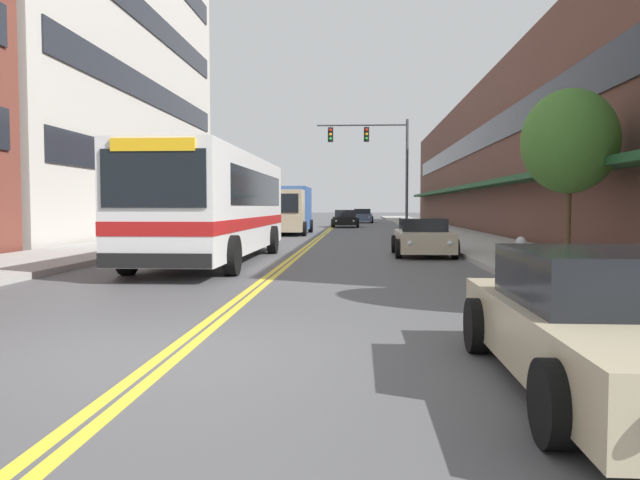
{
  "coord_description": "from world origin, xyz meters",
  "views": [
    {
      "loc": [
        2.15,
        -7.02,
        1.71
      ],
      "look_at": [
        0.09,
        25.63,
        -0.08
      ],
      "focal_mm": 35.0,
      "sensor_mm": 36.0,
      "label": 1
    }
  ],
  "objects_px": {
    "car_black_moving_second": "(346,219)",
    "box_truck": "(288,209)",
    "car_champagne_parked_right_mid": "(423,238)",
    "car_slate_blue_moving_lead": "(362,216)",
    "traffic_signal_mast": "(378,153)",
    "street_tree_right_mid": "(570,141)",
    "car_red_parked_left_mid": "(238,227)",
    "car_silver_parked_left_far": "(257,224)",
    "city_bus": "(217,202)",
    "car_beige_parked_right_foreground": "(605,326)",
    "fire_hydrant": "(520,254)"
  },
  "relations": [
    {
      "from": "city_bus",
      "to": "box_truck",
      "type": "distance_m",
      "value": 18.61
    },
    {
      "from": "car_slate_blue_moving_lead",
      "to": "box_truck",
      "type": "height_order",
      "value": "box_truck"
    },
    {
      "from": "car_champagne_parked_right_mid",
      "to": "fire_hydrant",
      "type": "height_order",
      "value": "car_champagne_parked_right_mid"
    },
    {
      "from": "city_bus",
      "to": "traffic_signal_mast",
      "type": "distance_m",
      "value": 22.3
    },
    {
      "from": "car_black_moving_second",
      "to": "street_tree_right_mid",
      "type": "bearing_deg",
      "value": -77.88
    },
    {
      "from": "city_bus",
      "to": "car_champagne_parked_right_mid",
      "type": "relative_size",
      "value": 2.81
    },
    {
      "from": "city_bus",
      "to": "car_silver_parked_left_far",
      "type": "distance_m",
      "value": 20.11
    },
    {
      "from": "fire_hydrant",
      "to": "street_tree_right_mid",
      "type": "bearing_deg",
      "value": 55.84
    },
    {
      "from": "car_beige_parked_right_foreground",
      "to": "car_champagne_parked_right_mid",
      "type": "xyz_separation_m",
      "value": [
        -0.08,
        15.81,
        0.0
      ]
    },
    {
      "from": "box_truck",
      "to": "traffic_signal_mast",
      "type": "xyz_separation_m",
      "value": [
        5.51,
        2.72,
        3.62
      ]
    },
    {
      "from": "city_bus",
      "to": "box_truck",
      "type": "bearing_deg",
      "value": 89.74
    },
    {
      "from": "box_truck",
      "to": "car_beige_parked_right_foreground",
      "type": "bearing_deg",
      "value": -78.23
    },
    {
      "from": "car_red_parked_left_mid",
      "to": "car_slate_blue_moving_lead",
      "type": "xyz_separation_m",
      "value": [
        6.79,
        30.81,
        0.07
      ]
    },
    {
      "from": "car_champagne_parked_right_mid",
      "to": "car_black_moving_second",
      "type": "xyz_separation_m",
      "value": [
        -3.32,
        28.81,
        0.04
      ]
    },
    {
      "from": "car_beige_parked_right_foreground",
      "to": "car_black_moving_second",
      "type": "relative_size",
      "value": 1.15
    },
    {
      "from": "car_beige_parked_right_foreground",
      "to": "traffic_signal_mast",
      "type": "height_order",
      "value": "traffic_signal_mast"
    },
    {
      "from": "car_champagne_parked_right_mid",
      "to": "car_beige_parked_right_foreground",
      "type": "bearing_deg",
      "value": -89.7
    },
    {
      "from": "car_red_parked_left_mid",
      "to": "car_silver_parked_left_far",
      "type": "height_order",
      "value": "car_red_parked_left_mid"
    },
    {
      "from": "car_champagne_parked_right_mid",
      "to": "box_truck",
      "type": "relative_size",
      "value": 0.6
    },
    {
      "from": "car_red_parked_left_mid",
      "to": "box_truck",
      "type": "bearing_deg",
      "value": 65.55
    },
    {
      "from": "car_silver_parked_left_far",
      "to": "box_truck",
      "type": "height_order",
      "value": "box_truck"
    },
    {
      "from": "traffic_signal_mast",
      "to": "street_tree_right_mid",
      "type": "bearing_deg",
      "value": -78.16
    },
    {
      "from": "city_bus",
      "to": "car_silver_parked_left_far",
      "type": "xyz_separation_m",
      "value": [
        -2.03,
        19.97,
        -1.24
      ]
    },
    {
      "from": "city_bus",
      "to": "car_silver_parked_left_far",
      "type": "bearing_deg",
      "value": 95.8
    },
    {
      "from": "car_champagne_parked_right_mid",
      "to": "street_tree_right_mid",
      "type": "xyz_separation_m",
      "value": [
        3.67,
        -3.74,
        2.92
      ]
    },
    {
      "from": "car_beige_parked_right_foreground",
      "to": "traffic_signal_mast",
      "type": "distance_m",
      "value": 34.85
    },
    {
      "from": "car_silver_parked_left_far",
      "to": "car_slate_blue_moving_lead",
      "type": "distance_m",
      "value": 25.65
    },
    {
      "from": "box_truck",
      "to": "street_tree_right_mid",
      "type": "distance_m",
      "value": 22.32
    },
    {
      "from": "car_beige_parked_right_foreground",
      "to": "box_truck",
      "type": "xyz_separation_m",
      "value": [
        -6.63,
        31.81,
        0.92
      ]
    },
    {
      "from": "car_champagne_parked_right_mid",
      "to": "car_slate_blue_moving_lead",
      "type": "xyz_separation_m",
      "value": [
        -1.9,
        42.11,
        0.06
      ]
    },
    {
      "from": "box_truck",
      "to": "fire_hydrant",
      "type": "height_order",
      "value": "box_truck"
    },
    {
      "from": "car_beige_parked_right_foreground",
      "to": "car_champagne_parked_right_mid",
      "type": "height_order",
      "value": "car_beige_parked_right_foreground"
    },
    {
      "from": "car_silver_parked_left_far",
      "to": "car_champagne_parked_right_mid",
      "type": "distance_m",
      "value": 19.41
    },
    {
      "from": "city_bus",
      "to": "car_black_moving_second",
      "type": "height_order",
      "value": "city_bus"
    },
    {
      "from": "car_red_parked_left_mid",
      "to": "car_champagne_parked_right_mid",
      "type": "height_order",
      "value": "car_red_parked_left_mid"
    },
    {
      "from": "car_champagne_parked_right_mid",
      "to": "fire_hydrant",
      "type": "relative_size",
      "value": 5.06
    },
    {
      "from": "car_beige_parked_right_foreground",
      "to": "fire_hydrant",
      "type": "height_order",
      "value": "car_beige_parked_right_foreground"
    },
    {
      "from": "car_silver_parked_left_far",
      "to": "traffic_signal_mast",
      "type": "relative_size",
      "value": 0.65
    },
    {
      "from": "car_red_parked_left_mid",
      "to": "car_silver_parked_left_far",
      "type": "xyz_separation_m",
      "value": [
        0.03,
        6.07,
        -0.01
      ]
    },
    {
      "from": "car_slate_blue_moving_lead",
      "to": "street_tree_right_mid",
      "type": "relative_size",
      "value": 0.91
    },
    {
      "from": "car_slate_blue_moving_lead",
      "to": "fire_hydrant",
      "type": "relative_size",
      "value": 5.33
    },
    {
      "from": "traffic_signal_mast",
      "to": "street_tree_right_mid",
      "type": "xyz_separation_m",
      "value": [
        4.71,
        -22.46,
        -1.62
      ]
    },
    {
      "from": "car_beige_parked_right_foreground",
      "to": "car_red_parked_left_mid",
      "type": "bearing_deg",
      "value": 107.93
    },
    {
      "from": "car_champagne_parked_right_mid",
      "to": "traffic_signal_mast",
      "type": "relative_size",
      "value": 0.58
    },
    {
      "from": "car_silver_parked_left_far",
      "to": "car_slate_blue_moving_lead",
      "type": "height_order",
      "value": "car_slate_blue_moving_lead"
    },
    {
      "from": "car_slate_blue_moving_lead",
      "to": "box_truck",
      "type": "xyz_separation_m",
      "value": [
        -4.65,
        -26.1,
        0.85
      ]
    },
    {
      "from": "city_bus",
      "to": "car_champagne_parked_right_mid",
      "type": "distance_m",
      "value": 7.23
    },
    {
      "from": "car_black_moving_second",
      "to": "box_truck",
      "type": "distance_m",
      "value": 13.23
    },
    {
      "from": "city_bus",
      "to": "box_truck",
      "type": "height_order",
      "value": "city_bus"
    },
    {
      "from": "car_red_parked_left_mid",
      "to": "car_beige_parked_right_foreground",
      "type": "bearing_deg",
      "value": -72.07
    }
  ]
}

